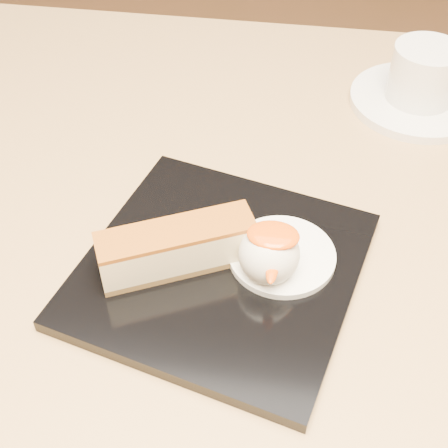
% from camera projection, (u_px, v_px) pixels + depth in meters
% --- Properties ---
extents(table, '(0.80, 0.80, 0.72)m').
position_uv_depth(table, '(217.00, 333.00, 0.67)').
color(table, black).
rests_on(table, ground).
extents(dessert_plate, '(0.27, 0.27, 0.01)m').
position_uv_depth(dessert_plate, '(220.00, 269.00, 0.52)').
color(dessert_plate, black).
rests_on(dessert_plate, table).
extents(cheesecake, '(0.13, 0.09, 0.04)m').
position_uv_depth(cheesecake, '(177.00, 247.00, 0.51)').
color(cheesecake, brown).
rests_on(cheesecake, dessert_plate).
extents(cream_smear, '(0.09, 0.09, 0.01)m').
position_uv_depth(cream_smear, '(282.00, 255.00, 0.52)').
color(cream_smear, white).
rests_on(cream_smear, dessert_plate).
extents(ice_cream_scoop, '(0.05, 0.05, 0.05)m').
position_uv_depth(ice_cream_scoop, '(269.00, 254.00, 0.49)').
color(ice_cream_scoop, white).
rests_on(ice_cream_scoop, cream_smear).
extents(mango_sauce, '(0.04, 0.03, 0.01)m').
position_uv_depth(mango_sauce, '(273.00, 235.00, 0.48)').
color(mango_sauce, '#F25007').
rests_on(mango_sauce, ice_cream_scoop).
extents(mint_sprig, '(0.03, 0.02, 0.00)m').
position_uv_depth(mint_sprig, '(251.00, 228.00, 0.54)').
color(mint_sprig, '#2A8032').
rests_on(mint_sprig, cream_smear).
extents(saucer, '(0.15, 0.15, 0.01)m').
position_uv_depth(saucer, '(417.00, 101.00, 0.70)').
color(saucer, white).
rests_on(saucer, table).
extents(coffee_cup, '(0.10, 0.07, 0.06)m').
position_uv_depth(coffee_cup, '(426.00, 72.00, 0.68)').
color(coffee_cup, white).
rests_on(coffee_cup, saucer).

